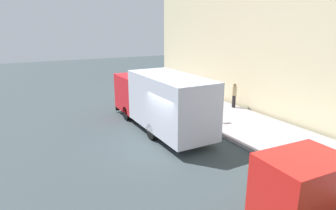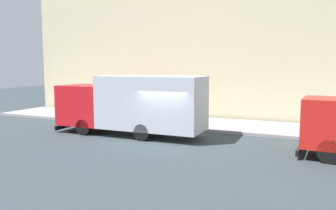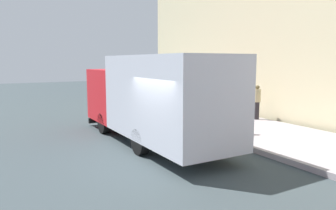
{
  "view_description": "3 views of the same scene",
  "coord_description": "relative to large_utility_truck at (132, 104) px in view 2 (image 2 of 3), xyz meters",
  "views": [
    {
      "loc": [
        -5.93,
        -10.93,
        5.51
      ],
      "look_at": [
        0.71,
        1.37,
        1.62
      ],
      "focal_mm": 29.99,
      "sensor_mm": 36.0,
      "label": 1
    },
    {
      "loc": [
        -15.01,
        -6.81,
        3.73
      ],
      "look_at": [
        0.79,
        0.24,
        1.72
      ],
      "focal_mm": 36.56,
      "sensor_mm": 36.0,
      "label": 2
    },
    {
      "loc": [
        -4.47,
        -8.02,
        2.99
      ],
      "look_at": [
        1.68,
        2.85,
        1.28
      ],
      "focal_mm": 34.37,
      "sensor_mm": 36.0,
      "label": 3
    }
  ],
  "objects": [
    {
      "name": "ground",
      "position": [
        -0.72,
        -2.31,
        -1.7
      ],
      "size": [
        80.0,
        80.0,
        0.0
      ],
      "primitive_type": "plane",
      "color": "#354043"
    },
    {
      "name": "pedestrian_standing",
      "position": [
        3.82,
        3.68,
        -0.64
      ],
      "size": [
        0.42,
        0.42,
        1.7
      ],
      "rotation": [
        0.0,
        0.0,
        3.05
      ],
      "color": "#3E4259",
      "rests_on": "sidewalk"
    },
    {
      "name": "large_utility_truck",
      "position": [
        0.0,
        0.0,
        0.0
      ],
      "size": [
        2.42,
        8.26,
        3.18
      ],
      "rotation": [
        0.0,
        0.0,
        0.01
      ],
      "color": "red",
      "rests_on": "ground"
    },
    {
      "name": "sidewalk",
      "position": [
        4.47,
        -2.31,
        -1.62
      ],
      "size": [
        4.37,
        30.0,
        0.17
      ],
      "primitive_type": "cube",
      "color": "#9E969B",
      "rests_on": "ground"
    },
    {
      "name": "pedestrian_walking",
      "position": [
        6.17,
        0.98,
        -0.65
      ],
      "size": [
        0.39,
        0.39,
        1.67
      ],
      "rotation": [
        0.0,
        0.0,
        6.09
      ],
      "color": "black",
      "rests_on": "sidewalk"
    },
    {
      "name": "street_sign_post",
      "position": [
        2.69,
        -0.36,
        -0.07
      ],
      "size": [
        0.44,
        0.08,
        2.46
      ],
      "color": "#4C5156",
      "rests_on": "sidewalk"
    },
    {
      "name": "building_facade",
      "position": [
        7.16,
        -2.31,
        3.85
      ],
      "size": [
        0.5,
        30.0,
        11.11
      ],
      "primitive_type": "cube",
      "color": "beige",
      "rests_on": "ground"
    }
  ]
}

